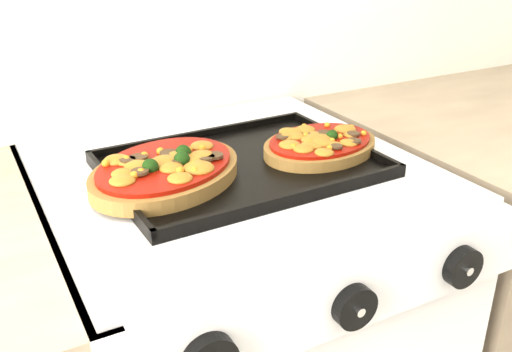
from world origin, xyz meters
TOP-DOWN VIEW (x-y plane):
  - control_panel at (-0.04, 1.39)m, footprint 0.60×0.02m
  - knob_center at (-0.04, 1.37)m, footprint 0.06×0.02m
  - knob_right at (0.14, 1.37)m, footprint 0.06×0.02m
  - baking_tray at (-0.03, 1.68)m, footprint 0.42×0.31m
  - pizza_left at (-0.15, 1.68)m, footprint 0.31×0.29m
  - pizza_right at (0.11, 1.66)m, footprint 0.24×0.20m

SIDE VIEW (x-z plane):
  - control_panel at x=-0.04m, z-range 0.81..0.90m
  - knob_center at x=-0.04m, z-range 0.83..0.88m
  - knob_right at x=0.14m, z-range 0.83..0.88m
  - baking_tray at x=-0.03m, z-range 0.91..0.93m
  - pizza_right at x=0.11m, z-range 0.92..0.95m
  - pizza_left at x=-0.15m, z-range 0.92..0.96m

